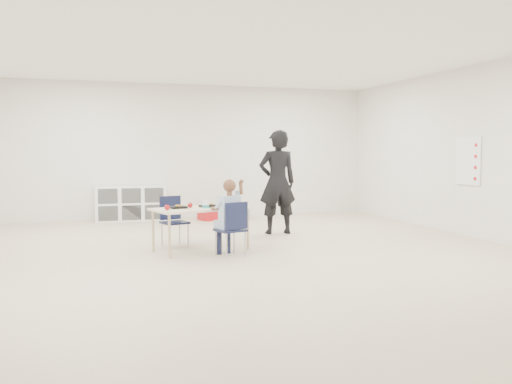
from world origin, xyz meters
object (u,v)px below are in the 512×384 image
object	(u,v)px
chair_near	(230,229)
child	(230,213)
table	(201,229)
cubby_shelf	(131,203)
adult	(277,182)

from	to	relation	value
chair_near	child	xyz separation A→B (m)	(-0.00, 0.00, 0.21)
table	chair_near	bearing A→B (deg)	-74.84
cubby_shelf	adult	bearing A→B (deg)	-48.12
table	adult	bearing A→B (deg)	21.49
table	child	world-z (taller)	child
adult	child	bearing A→B (deg)	56.77
table	child	size ratio (longest dim) A/B	1.27
table	cubby_shelf	xyz separation A→B (m)	(-0.71, 3.73, 0.04)
table	chair_near	xyz separation A→B (m)	(0.30, -0.49, 0.06)
chair_near	cubby_shelf	distance (m)	4.33
cubby_shelf	adult	xyz separation A→B (m)	(2.26, -2.52, 0.53)
cubby_shelf	child	bearing A→B (deg)	-76.59
cubby_shelf	adult	size ratio (longest dim) A/B	0.80
table	adult	size ratio (longest dim) A/B	0.83
chair_near	child	distance (m)	0.21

